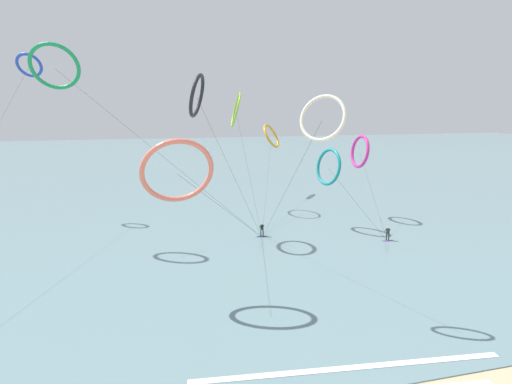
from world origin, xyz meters
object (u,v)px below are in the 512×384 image
(kite_coral, at_px, (177,172))
(kite_magenta, at_px, (360,152))
(kite_charcoal, at_px, (197,96))
(kite_ivory, at_px, (322,118))
(surfer_violet, at_px, (388,235))
(kite_teal, at_px, (328,167))
(kite_cobalt, at_px, (29,66))
(kite_emerald, at_px, (55,67))
(surfer_navy, at_px, (262,231))
(kite_lime, at_px, (236,110))
(kite_amber, at_px, (271,136))

(kite_coral, relative_size, kite_magenta, 1.37)
(kite_charcoal, height_order, kite_ivory, kite_charcoal)
(surfer_violet, height_order, kite_magenta, kite_magenta)
(kite_charcoal, xyz_separation_m, kite_teal, (16.32, 0.52, -8.63))
(kite_cobalt, xyz_separation_m, kite_emerald, (5.80, -13.98, -1.27))
(kite_magenta, bearing_deg, kite_charcoal, -79.64)
(surfer_navy, xyz_separation_m, kite_teal, (8.96, 1.20, 7.34))
(kite_emerald, bearing_deg, surfer_navy, -177.08)
(kite_charcoal, relative_size, kite_magenta, 1.52)
(kite_coral, height_order, kite_lime, kite_lime)
(surfer_navy, relative_size, kite_emerald, 0.07)
(kite_cobalt, relative_size, kite_emerald, 1.81)
(kite_amber, bearing_deg, kite_teal, -141.11)
(surfer_navy, distance_m, kite_magenta, 18.39)
(kite_lime, distance_m, kite_emerald, 25.39)
(kite_cobalt, bearing_deg, kite_coral, 132.30)
(surfer_violet, bearing_deg, kite_charcoal, 41.33)
(kite_emerald, bearing_deg, kite_cobalt, -60.36)
(surfer_navy, bearing_deg, kite_coral, -125.11)
(kite_teal, height_order, kite_magenta, kite_magenta)
(surfer_violet, distance_m, kite_lime, 27.92)
(kite_coral, distance_m, kite_lime, 32.05)
(kite_lime, bearing_deg, kite_cobalt, -85.94)
(kite_charcoal, height_order, kite_coral, kite_charcoal)
(kite_charcoal, height_order, kite_magenta, kite_charcoal)
(kite_charcoal, bearing_deg, kite_amber, 165.22)
(surfer_navy, height_order, kite_magenta, kite_magenta)
(kite_amber, bearing_deg, kite_ivory, -155.13)
(kite_charcoal, xyz_separation_m, kite_magenta, (22.70, 4.49, -7.24))
(kite_teal, relative_size, kite_emerald, 0.43)
(kite_amber, bearing_deg, kite_charcoal, -177.02)
(kite_charcoal, bearing_deg, kite_emerald, -74.79)
(kite_coral, height_order, kite_magenta, kite_coral)
(kite_teal, relative_size, kite_magenta, 0.83)
(surfer_violet, xyz_separation_m, kite_lime, (-14.21, 19.27, 14.35))
(kite_emerald, bearing_deg, kite_charcoal, -176.50)
(kite_lime, height_order, kite_emerald, kite_emerald)
(surfer_navy, height_order, kite_amber, kite_amber)
(surfer_navy, height_order, kite_teal, kite_teal)
(kite_amber, xyz_separation_m, kite_emerald, (-29.92, -22.27, 9.09))
(kite_ivory, bearing_deg, kite_lime, 134.58)
(kite_lime, bearing_deg, kite_magenta, 67.33)
(kite_cobalt, distance_m, kite_magenta, 45.70)
(kite_amber, xyz_separation_m, kite_magenta, (7.30, -18.69, -1.03))
(surfer_violet, height_order, kite_teal, kite_teal)
(kite_teal, distance_m, kite_emerald, 32.92)
(kite_ivory, bearing_deg, surfer_violet, 90.40)
(surfer_navy, xyz_separation_m, kite_emerald, (-21.88, 1.60, 18.84))
(surfer_violet, xyz_separation_m, kite_ivory, (-14.99, -14.74, 13.94))
(kite_magenta, bearing_deg, kite_amber, -159.52)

